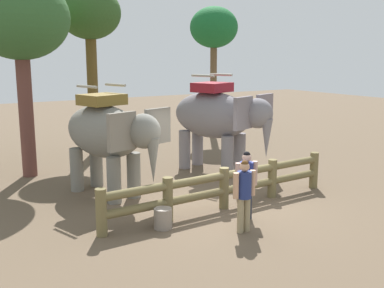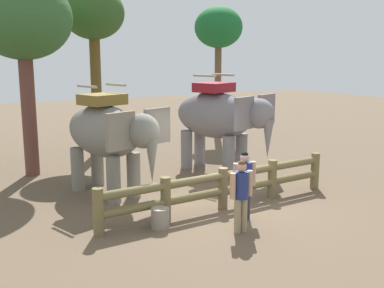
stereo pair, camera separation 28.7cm
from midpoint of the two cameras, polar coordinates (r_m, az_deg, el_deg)
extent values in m
plane|color=brown|center=(11.82, 4.67, -7.98)|extent=(60.00, 60.00, 0.00)
cylinder|color=brown|center=(10.16, -10.66, -8.22)|extent=(0.24, 0.24, 1.05)
cylinder|color=brown|center=(10.84, -2.50, -6.80)|extent=(0.24, 0.24, 1.05)
cylinder|color=brown|center=(11.71, 4.53, -5.46)|extent=(0.24, 0.24, 1.05)
cylinder|color=brown|center=(12.74, 10.48, -4.25)|extent=(0.24, 0.24, 1.05)
cylinder|color=brown|center=(13.90, 15.47, -3.20)|extent=(0.24, 0.24, 1.05)
cylinder|color=brown|center=(11.74, 4.52, -5.81)|extent=(6.60, 0.49, 0.20)
cylinder|color=brown|center=(11.63, 4.55, -3.92)|extent=(6.60, 0.49, 0.20)
cylinder|color=gray|center=(12.69, -6.56, -3.78)|extent=(0.37, 0.37, 1.23)
cylinder|color=gray|center=(12.28, -8.98, -4.34)|extent=(0.37, 0.37, 1.23)
cylinder|color=gray|center=(13.97, -11.00, -2.54)|extent=(0.37, 0.37, 1.23)
cylinder|color=gray|center=(13.59, -13.32, -3.01)|extent=(0.37, 0.37, 1.23)
ellipsoid|color=gray|center=(12.88, -10.23, 1.61)|extent=(1.99, 3.02, 1.44)
ellipsoid|color=gray|center=(11.59, -5.38, 1.61)|extent=(1.02, 1.11, 0.88)
cube|color=gray|center=(12.07, -3.62, 2.25)|extent=(0.82, 0.36, 0.93)
cube|color=gray|center=(11.29, -8.05, 1.56)|extent=(0.82, 0.36, 0.93)
cone|color=gray|center=(11.49, -4.24, -2.04)|extent=(0.33, 0.33, 1.13)
cube|color=brown|center=(12.78, -10.36, 5.44)|extent=(1.27, 1.19, 0.29)
cylinder|color=#A59E8C|center=(13.03, -8.74, 7.23)|extent=(0.31, 0.82, 0.07)
cylinder|color=#A59E8C|center=(12.47, -12.17, 6.95)|extent=(0.31, 0.82, 0.07)
cylinder|color=gray|center=(15.31, 6.62, -1.10)|extent=(0.39, 0.39, 1.30)
cylinder|color=gray|center=(14.73, 5.09, -1.55)|extent=(0.39, 0.39, 1.30)
cylinder|color=gray|center=(16.32, 1.47, -0.28)|extent=(0.39, 0.39, 1.30)
cylinder|color=gray|center=(15.78, -0.15, -0.67)|extent=(0.39, 0.39, 1.30)
ellipsoid|color=gray|center=(15.32, 3.23, 3.59)|extent=(2.22, 3.20, 1.52)
ellipsoid|color=gray|center=(14.33, 8.81, 3.74)|extent=(1.11, 1.20, 0.93)
cube|color=slate|center=(14.93, 9.68, 4.20)|extent=(0.86, 0.42, 0.98)
cube|color=slate|center=(13.86, 7.03, 3.77)|extent=(0.86, 0.42, 0.98)
cone|color=gray|center=(14.27, 9.89, 0.66)|extent=(0.35, 0.35, 1.19)
cube|color=maroon|center=(15.23, 3.27, 6.99)|extent=(1.37, 1.30, 0.30)
cylinder|color=#A59E8C|center=(15.61, 4.39, 8.51)|extent=(0.37, 0.85, 0.08)
cylinder|color=#A59E8C|center=(14.81, 2.12, 8.40)|extent=(0.37, 0.85, 0.08)
cylinder|color=#978762|center=(10.31, 7.21, -8.63)|extent=(0.15, 0.15, 0.77)
cylinder|color=#978762|center=(10.21, 6.43, -8.81)|extent=(0.15, 0.15, 0.77)
cylinder|color=navy|center=(10.05, 6.91, -5.06)|extent=(0.31, 0.31, 0.59)
cylinder|color=tan|center=(10.18, 7.92, -4.80)|extent=(0.13, 0.13, 0.56)
cylinder|color=tan|center=(9.92, 5.88, -5.17)|extent=(0.13, 0.13, 0.56)
sphere|color=tan|center=(9.95, 6.96, -2.83)|extent=(0.21, 0.21, 0.21)
sphere|color=#593819|center=(9.94, 6.97, -2.50)|extent=(0.17, 0.17, 0.17)
cylinder|color=#2C2E38|center=(11.06, 7.53, -7.24)|extent=(0.15, 0.15, 0.78)
cylinder|color=#2C2E38|center=(10.98, 6.74, -7.36)|extent=(0.15, 0.15, 0.78)
cylinder|color=navy|center=(10.82, 7.23, -3.81)|extent=(0.36, 0.36, 0.60)
cylinder|color=tan|center=(10.93, 8.26, -3.61)|extent=(0.13, 0.13, 0.57)
cylinder|color=tan|center=(10.71, 6.17, -3.86)|extent=(0.13, 0.13, 0.57)
sphere|color=tan|center=(10.73, 7.28, -1.70)|extent=(0.22, 0.22, 0.22)
sphere|color=black|center=(10.72, 7.29, -1.39)|extent=(0.17, 0.17, 0.17)
cylinder|color=brown|center=(18.13, -11.23, 6.09)|extent=(0.40, 0.40, 4.72)
ellipsoid|color=#2E5222|center=(18.14, -11.60, 15.55)|extent=(2.30, 2.30, 1.95)
cylinder|color=brown|center=(21.73, 3.58, 6.70)|extent=(0.31, 0.31, 4.45)
ellipsoid|color=#19632C|center=(21.70, 3.67, 14.16)|extent=(2.19, 2.19, 1.86)
cylinder|color=brown|center=(15.47, -18.95, 3.77)|extent=(0.45, 0.45, 4.11)
ellipsoid|color=#305D2C|center=(15.41, -19.63, 14.43)|extent=(2.99, 2.99, 2.54)
cylinder|color=gray|center=(10.49, -3.14, -9.11)|extent=(0.41, 0.41, 0.46)
camera|label=1|loc=(0.14, -89.36, 0.12)|focal=43.32mm
camera|label=2|loc=(0.14, 90.64, -0.12)|focal=43.32mm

